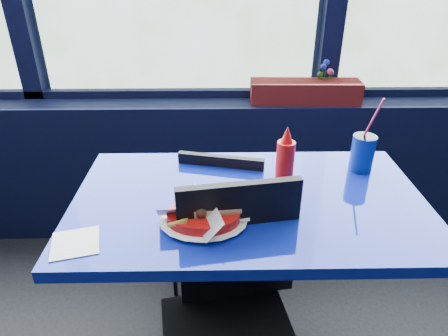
# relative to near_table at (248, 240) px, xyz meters

# --- Properties ---
(window_sill) EXTENTS (5.00, 0.26, 0.80)m
(window_sill) POSITION_rel_near_table_xyz_m (-0.30, 0.87, -0.17)
(window_sill) COLOR black
(window_sill) RESTS_ON ground
(near_table) EXTENTS (1.20, 0.70, 0.75)m
(near_table) POSITION_rel_near_table_xyz_m (0.00, 0.00, 0.00)
(near_table) COLOR black
(near_table) RESTS_ON ground
(chair_near_front) EXTENTS (0.46, 0.47, 0.89)m
(chair_near_front) POSITION_rel_near_table_xyz_m (-0.06, -0.25, -0.05)
(chair_near_front) COLOR black
(chair_near_front) RESTS_ON ground
(chair_near_back) EXTENTS (0.43, 0.43, 0.79)m
(chair_near_back) POSITION_rel_near_table_xyz_m (-0.12, 0.33, -0.11)
(chair_near_back) COLOR black
(chair_near_back) RESTS_ON ground
(planter_box) EXTENTS (0.56, 0.16, 0.11)m
(planter_box) POSITION_rel_near_table_xyz_m (0.35, 0.83, 0.29)
(planter_box) COLOR maroon
(planter_box) RESTS_ON window_sill
(flower_vase) EXTENTS (0.12, 0.12, 0.21)m
(flower_vase) POSITION_rel_near_table_xyz_m (0.45, 0.85, 0.30)
(flower_vase) COLOR silver
(flower_vase) RESTS_ON window_sill
(food_basket) EXTENTS (0.28, 0.28, 0.09)m
(food_basket) POSITION_rel_near_table_xyz_m (-0.15, -0.14, 0.21)
(food_basket) COLOR red
(food_basket) RESTS_ON near_table
(ketchup_bottle) EXTENTS (0.06, 0.06, 0.24)m
(ketchup_bottle) POSITION_rel_near_table_xyz_m (0.13, 0.07, 0.29)
(ketchup_bottle) COLOR red
(ketchup_bottle) RESTS_ON near_table
(soda_cup) EXTENTS (0.09, 0.09, 0.30)m
(soda_cup) POSITION_rel_near_table_xyz_m (0.44, 0.19, 0.26)
(soda_cup) COLOR navy
(soda_cup) RESTS_ON near_table
(napkin) EXTENTS (0.16, 0.16, 0.00)m
(napkin) POSITION_rel_near_table_xyz_m (-0.52, -0.23, 0.18)
(napkin) COLOR white
(napkin) RESTS_ON near_table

